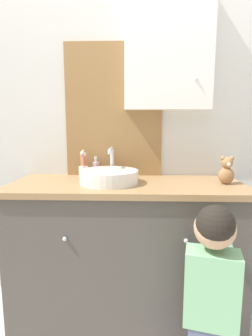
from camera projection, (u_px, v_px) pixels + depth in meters
wall_back at (131, 119)px, 1.84m from camera, size 3.20×0.18×2.50m
vanity_counter at (127, 251)px, 1.67m from camera, size 1.42×0.55×0.90m
sink_basin at (109, 176)px, 1.59m from camera, size 0.36×0.40×0.21m
toothbrush_holder at (84, 170)px, 1.79m from camera, size 0.07×0.07×0.18m
soap_dispenser at (96, 169)px, 1.81m from camera, size 0.05×0.05×0.14m
child_figure at (212, 284)px, 1.18m from camera, size 0.32×0.43×0.91m
teddy_bear at (227, 171)px, 1.56m from camera, size 0.09×0.08×0.17m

